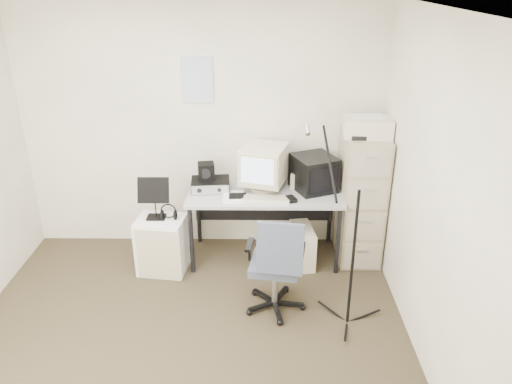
{
  "coord_description": "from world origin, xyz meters",
  "views": [
    {
      "loc": [
        0.59,
        -3.0,
        2.72
      ],
      "look_at": [
        0.55,
        0.95,
        0.95
      ],
      "focal_mm": 35.0,
      "sensor_mm": 36.0,
      "label": 1
    }
  ],
  "objects_px": {
    "filing_cabinet": "(361,198)",
    "side_cart": "(162,245)",
    "desk": "(264,225)",
    "office_chair": "(275,262)"
  },
  "relations": [
    {
      "from": "office_chair",
      "to": "side_cart",
      "type": "height_order",
      "value": "office_chair"
    },
    {
      "from": "side_cart",
      "to": "office_chair",
      "type": "bearing_deg",
      "value": -21.42
    },
    {
      "from": "filing_cabinet",
      "to": "desk",
      "type": "height_order",
      "value": "filing_cabinet"
    },
    {
      "from": "desk",
      "to": "side_cart",
      "type": "relative_size",
      "value": 2.7
    },
    {
      "from": "office_chair",
      "to": "side_cart",
      "type": "relative_size",
      "value": 1.66
    },
    {
      "from": "desk",
      "to": "filing_cabinet",
      "type": "bearing_deg",
      "value": 1.81
    },
    {
      "from": "desk",
      "to": "office_chair",
      "type": "xyz_separation_m",
      "value": [
        0.09,
        -0.86,
        0.09
      ]
    },
    {
      "from": "filing_cabinet",
      "to": "side_cart",
      "type": "distance_m",
      "value": 2.0
    },
    {
      "from": "desk",
      "to": "side_cart",
      "type": "xyz_separation_m",
      "value": [
        -0.99,
        -0.26,
        -0.09
      ]
    },
    {
      "from": "filing_cabinet",
      "to": "desk",
      "type": "bearing_deg",
      "value": -178.19
    }
  ]
}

